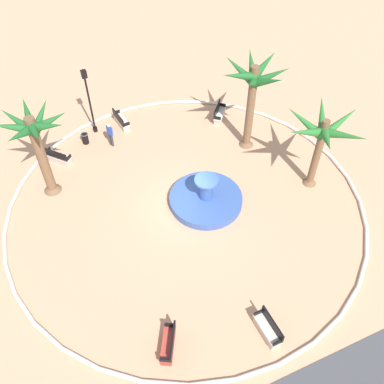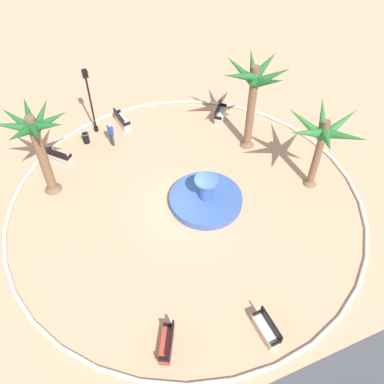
{
  "view_description": "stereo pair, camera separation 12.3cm",
  "coord_description": "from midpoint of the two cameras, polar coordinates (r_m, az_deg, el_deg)",
  "views": [
    {
      "loc": [
        6.02,
        14.45,
        17.83
      ],
      "look_at": [
        -0.32,
        0.07,
        1.0
      ],
      "focal_mm": 40.48,
      "sensor_mm": 36.0,
      "label": 1
    },
    {
      "loc": [
        5.91,
        14.5,
        17.83
      ],
      "look_at": [
        -0.32,
        0.07,
        1.0
      ],
      "focal_mm": 40.48,
      "sensor_mm": 36.0,
      "label": 2
    }
  ],
  "objects": [
    {
      "name": "ground_plane",
      "position": [
        23.73,
        -0.64,
        -1.76
      ],
      "size": [
        80.0,
        80.0,
        0.0
      ],
      "primitive_type": "plane",
      "color": "tan"
    },
    {
      "name": "bench_east",
      "position": [
        19.61,
        9.96,
        -17.5
      ],
      "size": [
        0.55,
        1.61,
        1.0
      ],
      "color": "beige",
      "rests_on": "ground"
    },
    {
      "name": "palm_tree_by_curb",
      "position": [
        25.02,
        8.34,
        13.66
      ],
      "size": [
        4.11,
        3.94,
        5.77
      ],
      "color": "brown",
      "rests_on": "ground"
    },
    {
      "name": "bench_southeast",
      "position": [
        29.25,
        3.87,
        10.13
      ],
      "size": [
        1.4,
        1.55,
        1.0
      ],
      "color": "beige",
      "rests_on": "ground"
    },
    {
      "name": "bench_north",
      "position": [
        19.1,
        -3.09,
        -19.45
      ],
      "size": [
        1.21,
        1.64,
        1.0
      ],
      "color": "#B73D33",
      "rests_on": "ground"
    },
    {
      "name": "palm_tree_near_fountain",
      "position": [
        23.43,
        16.98,
        7.13
      ],
      "size": [
        4.53,
        4.29,
        4.73
      ],
      "color": "brown",
      "rests_on": "ground"
    },
    {
      "name": "fountain",
      "position": [
        23.68,
        1.98,
        -0.92
      ],
      "size": [
        4.0,
        4.0,
        1.79
      ],
      "color": "#38569E",
      "rests_on": "ground"
    },
    {
      "name": "bench_west",
      "position": [
        27.14,
        -16.95,
        4.43
      ],
      "size": [
        1.44,
        1.53,
        1.0
      ],
      "color": "beige",
      "rests_on": "ground"
    },
    {
      "name": "person_cyclist_helmet",
      "position": [
        27.18,
        -10.52,
        7.64
      ],
      "size": [
        0.33,
        0.48,
        1.68
      ],
      "color": "#33333D",
      "rests_on": "ground"
    },
    {
      "name": "trash_bin",
      "position": [
        28.05,
        -13.68,
        6.98
      ],
      "size": [
        0.46,
        0.46,
        0.73
      ],
      "color": "black",
      "rests_on": "ground"
    },
    {
      "name": "palm_tree_mid_plaza",
      "position": [
        23.22,
        -19.78,
        7.03
      ],
      "size": [
        3.84,
        3.87,
        5.32
      ],
      "color": "brown",
      "rests_on": "ground"
    },
    {
      "name": "lamppost",
      "position": [
        27.52,
        -13.23,
        12.22
      ],
      "size": [
        0.32,
        0.32,
        4.58
      ],
      "color": "black",
      "rests_on": "ground"
    },
    {
      "name": "plaza_curb",
      "position": [
        23.66,
        -0.64,
        -1.6
      ],
      "size": [
        19.35,
        19.35,
        0.2
      ],
      "primitive_type": "torus",
      "color": "silver",
      "rests_on": "ground"
    },
    {
      "name": "bench_southwest",
      "position": [
        28.98,
        -9.05,
        9.19
      ],
      "size": [
        0.71,
        1.65,
        1.0
      ],
      "color": "beige",
      "rests_on": "ground"
    }
  ]
}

